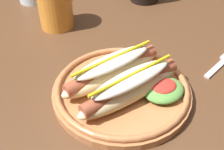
% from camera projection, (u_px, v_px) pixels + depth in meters
% --- Properties ---
extents(dining_table, '(1.23, 0.97, 0.74)m').
position_uv_depth(dining_table, '(82.00, 83.00, 0.71)').
color(dining_table, '#51331E').
rests_on(dining_table, ground_plane).
extents(hot_dog_plate, '(0.27, 0.27, 0.08)m').
position_uv_depth(hot_dog_plate, '(123.00, 85.00, 0.52)').
color(hot_dog_plate, '#B77042').
rests_on(hot_dog_plate, dining_table).
extents(fork, '(0.12, 0.04, 0.00)m').
position_uv_depth(fork, '(222.00, 63.00, 0.61)').
color(fork, silver).
rests_on(fork, dining_table).
extents(extra_cup, '(0.09, 0.09, 0.11)m').
position_uv_depth(extra_cup, '(55.00, 8.00, 0.71)').
color(extra_cup, orange).
rests_on(extra_cup, dining_table).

